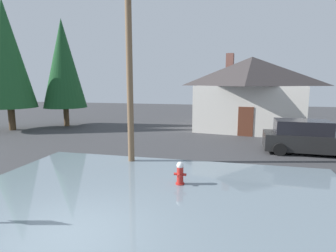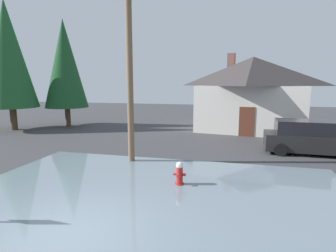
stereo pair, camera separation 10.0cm
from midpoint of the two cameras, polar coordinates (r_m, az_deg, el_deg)
The scene contains 8 objects.
ground_plane at distance 7.34m, azimuth -20.41°, elevation -21.34°, with size 80.00×80.00×0.10m, color #38383A.
flood_puddle at distance 8.42m, azimuth -3.72°, elevation -16.00°, with size 12.74×9.47×0.06m, color slate.
fire_hydrant at distance 9.66m, azimuth 2.73°, elevation -10.08°, with size 0.44×0.38×0.88m.
utility_pole at distance 12.16m, azimuth -7.81°, elevation 11.17°, with size 1.60×0.28×7.78m.
house at distance 22.32m, azimuth 17.36°, elevation 6.86°, with size 9.01×8.46×6.02m.
parked_car at distance 15.64m, azimuth 27.40°, elevation -2.23°, with size 4.39×2.18×1.71m.
pine_tree_tall_left at distance 23.97m, azimuth -30.51°, elevation 12.84°, with size 3.87×3.87×9.66m.
pine_tree_mid_left at distance 24.28m, azimuth -20.76°, elevation 12.08°, with size 3.48×3.48×8.70m.
Camera 2 is at (3.75, -5.18, 3.60)m, focal length 28.99 mm.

